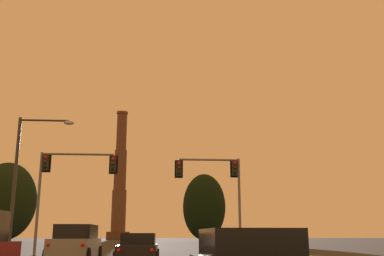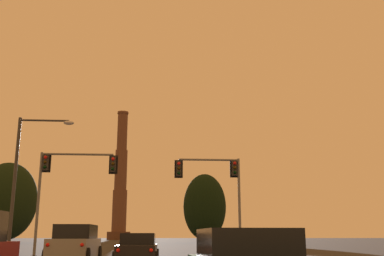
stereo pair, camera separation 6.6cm
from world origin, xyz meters
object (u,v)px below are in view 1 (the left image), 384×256
Objects in this scene: suv_left_lane_front at (76,244)px; sedan_center_lane_front at (138,249)px; traffic_light_overhead_right at (219,181)px; street_lamp at (25,169)px; traffic_light_overhead_left at (65,177)px; smokestack at (120,188)px.

suv_left_lane_front reaches higher than sedan_center_lane_front.
sedan_center_lane_front is 0.72× the size of traffic_light_overhead_right.
traffic_light_overhead_left is at bearing 54.21° from street_lamp.
sedan_center_lane_front is (3.25, -1.27, -0.23)m from suv_left_lane_front.
traffic_light_overhead_left is (-5.15, 6.85, 4.38)m from sedan_center_lane_front.
suv_left_lane_front is 0.74× the size of traffic_light_overhead_left.
smokestack reaches higher than suv_left_lane_front.
traffic_light_overhead_left is 3.15m from street_lamp.
street_lamp is (-12.02, -3.53, 0.17)m from traffic_light_overhead_right.
street_lamp reaches higher than suv_left_lane_front.
sedan_center_lane_front is 10.24m from traffic_light_overhead_right.
suv_left_lane_front is 6.41m from street_lamp.
sedan_center_lane_front is 0.11× the size of smokestack.
traffic_light_overhead_right is (5.03, 7.82, 4.29)m from sedan_center_lane_front.
street_lamp is at bearing 142.01° from suv_left_lane_front.
traffic_light_overhead_left is 0.15× the size of smokestack.
traffic_light_overhead_right is at bearing 39.28° from suv_left_lane_front.
traffic_light_overhead_right is 10.23m from traffic_light_overhead_left.
street_lamp is (-1.84, -2.55, 0.08)m from traffic_light_overhead_left.
sedan_center_lane_front is at bearing -31.56° from street_lamp.
suv_left_lane_front is at bearing 159.48° from sedan_center_lane_front.
street_lamp is at bearing -125.79° from traffic_light_overhead_left.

